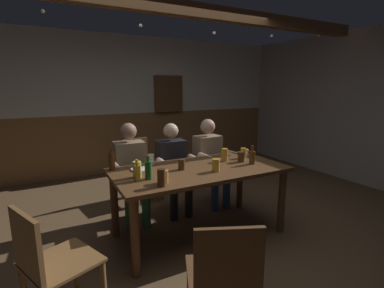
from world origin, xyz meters
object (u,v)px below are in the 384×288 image
at_px(pint_glass_8, 161,178).
at_px(plate_0, 141,169).
at_px(chair_empty_far_end, 140,167).
at_px(pint_glass_4, 151,159).
at_px(pint_glass_2, 137,169).
at_px(pint_glass_7, 241,157).
at_px(bottle_1, 112,161).
at_px(pint_glass_1, 182,164).
at_px(person_1, 173,164).
at_px(bottle_2, 137,172).
at_px(dining_table, 200,177).
at_px(chair_empty_near_right, 224,279).
at_px(table_candle, 247,152).
at_px(bottle_0, 252,157).
at_px(person_2, 210,158).
at_px(pint_glass_6, 225,155).
at_px(pint_glass_0, 216,165).
at_px(wall_dart_cabinet, 169,94).
at_px(pint_glass_3, 243,153).
at_px(person_0, 131,168).
at_px(bottle_3, 148,170).
at_px(pint_glass_5, 164,177).
at_px(chair_empty_near_left, 49,264).

bearing_deg(pint_glass_8, plate_0, 90.46).
relative_size(chair_empty_far_end, pint_glass_4, 7.41).
xyz_separation_m(pint_glass_2, pint_glass_7, (1.24, -0.00, -0.02)).
distance_m(bottle_1, pint_glass_1, 0.73).
xyz_separation_m(person_1, plate_0, (-0.58, -0.46, 0.13)).
distance_m(bottle_2, pint_glass_7, 1.27).
bearing_deg(dining_table, chair_empty_near_right, -113.25).
xyz_separation_m(person_1, table_candle, (0.81, -0.48, 0.17)).
height_order(bottle_0, bottle_1, bottle_1).
distance_m(person_2, bottle_0, 0.85).
bearing_deg(pint_glass_6, bottle_2, -169.66).
bearing_deg(pint_glass_1, pint_glass_0, -38.09).
bearing_deg(pint_glass_4, plate_0, -139.44).
height_order(bottle_0, pint_glass_7, bottle_0).
height_order(table_candle, wall_dart_cabinet, wall_dart_cabinet).
bearing_deg(pint_glass_2, pint_glass_3, 5.49).
height_order(dining_table, pint_glass_7, pint_glass_7).
distance_m(person_0, bottle_2, 0.81).
relative_size(person_0, table_candle, 15.05).
bearing_deg(wall_dart_cabinet, dining_table, -106.75).
height_order(person_2, bottle_3, person_2).
height_order(person_2, bottle_2, person_2).
relative_size(bottle_3, pint_glass_4, 1.91).
xyz_separation_m(pint_glass_3, pint_glass_7, (-0.14, -0.13, -0.00)).
height_order(bottle_2, pint_glass_6, bottle_2).
distance_m(dining_table, pint_glass_1, 0.26).
relative_size(bottle_2, pint_glass_1, 1.78).
relative_size(chair_empty_far_end, pint_glass_5, 7.55).
relative_size(chair_empty_near_left, pint_glass_2, 5.61).
distance_m(dining_table, pint_glass_5, 0.60).
bearing_deg(plate_0, pint_glass_7, -11.40).
height_order(bottle_1, pint_glass_4, bottle_1).
height_order(chair_empty_near_left, chair_empty_far_end, same).
height_order(dining_table, table_candle, table_candle).
height_order(person_1, pint_glass_6, person_1).
bearing_deg(bottle_1, pint_glass_4, 0.43).
bearing_deg(pint_glass_7, pint_glass_1, 177.38).
bearing_deg(bottle_0, pint_glass_8, -169.95).
height_order(pint_glass_5, pint_glass_6, pint_glass_6).
distance_m(bottle_2, pint_glass_0, 0.81).
bearing_deg(person_0, table_candle, 163.82).
relative_size(bottle_2, pint_glass_8, 1.26).
xyz_separation_m(chair_empty_far_end, bottle_3, (-0.36, -1.44, 0.39)).
bearing_deg(pint_glass_2, bottle_2, -107.20).
xyz_separation_m(person_1, pint_glass_7, (0.56, -0.69, 0.18)).
bearing_deg(pint_glass_2, bottle_0, -6.02).
xyz_separation_m(chair_empty_near_right, bottle_2, (-0.16, 1.22, 0.37)).
xyz_separation_m(plate_0, bottle_3, (-0.03, -0.33, 0.08)).
xyz_separation_m(person_2, bottle_3, (-1.17, -0.79, 0.20)).
bearing_deg(bottle_0, wall_dart_cabinet, 85.62).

